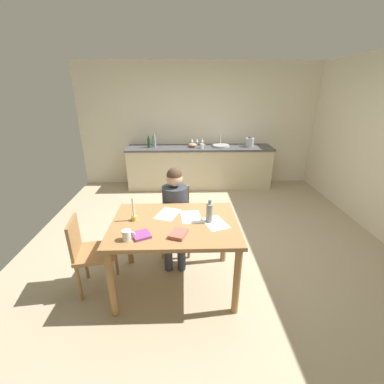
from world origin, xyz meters
TOP-DOWN VIEW (x-y plane):
  - ground_plane at (0.00, 0.00)m, footprint 5.20×5.20m
  - wall_back at (0.00, 2.60)m, footprint 5.20×0.12m
  - kitchen_counter at (0.00, 2.24)m, footprint 3.10×0.64m
  - dining_table at (-0.43, -0.87)m, footprint 1.31×0.95m
  - chair_at_table at (-0.45, -0.16)m, footprint 0.40×0.40m
  - person_seated at (-0.45, -0.31)m, footprint 0.32×0.59m
  - chair_side_empty at (-1.35, -0.90)m, footprint 0.46×0.46m
  - coffee_mug at (-0.86, -1.18)m, footprint 0.12×0.08m
  - candlestick at (-0.86, -0.81)m, footprint 0.06×0.06m
  - book_magazine at (-0.39, -1.12)m, footprint 0.19×0.22m
  - book_cookery at (-0.74, -1.12)m, footprint 0.21×0.21m
  - paper_letter at (-0.52, -0.68)m, footprint 0.30×0.35m
  - paper_bill at (-0.26, -0.75)m, footprint 0.24×0.32m
  - paper_envelope at (-0.02, -0.90)m, footprint 0.30×0.35m
  - wine_bottle_on_table at (-0.07, -0.86)m, footprint 0.08×0.08m
  - sink_unit at (0.46, 2.24)m, footprint 0.36×0.36m
  - bottle_oil at (-1.07, 2.22)m, footprint 0.06×0.06m
  - bottle_vinegar at (-0.96, 2.26)m, footprint 0.07×0.07m
  - mixing_bowl at (-0.15, 2.24)m, footprint 0.18×0.18m
  - stovetop_kettle at (1.07, 2.24)m, footprint 0.18×0.18m
  - wine_glass_near_sink at (0.06, 2.39)m, footprint 0.07×0.07m
  - wine_glass_by_kettle at (-0.05, 2.39)m, footprint 0.07×0.07m
  - wine_glass_back_left at (-0.16, 2.39)m, footprint 0.07×0.07m
  - teacup_on_counter at (0.04, 2.09)m, footprint 0.11×0.08m

SIDE VIEW (x-z plane):
  - ground_plane at x=0.00m, z-range -0.04..0.00m
  - kitchen_counter at x=0.00m, z-range 0.00..0.90m
  - chair_side_empty at x=-1.35m, z-range 0.05..0.91m
  - chair_at_table at x=-0.45m, z-range 0.06..0.95m
  - person_seated at x=-0.45m, z-range 0.08..1.28m
  - dining_table at x=-0.43m, z-range 0.29..1.09m
  - paper_letter at x=-0.52m, z-range 0.80..0.80m
  - paper_bill at x=-0.26m, z-range 0.80..0.80m
  - paper_envelope at x=-0.02m, z-range 0.80..0.80m
  - book_cookery at x=-0.74m, z-range 0.80..0.82m
  - book_magazine at x=-0.39m, z-range 0.80..0.83m
  - coffee_mug at x=-0.86m, z-range 0.80..0.90m
  - candlestick at x=-0.86m, z-range 0.74..1.00m
  - wine_bottle_on_table at x=-0.07m, z-range 0.78..1.03m
  - sink_unit at x=0.46m, z-range 0.80..1.04m
  - mixing_bowl at x=-0.15m, z-range 0.90..0.98m
  - teacup_on_counter at x=0.04m, z-range 0.90..1.00m
  - stovetop_kettle at x=1.07m, z-range 0.89..1.11m
  - bottle_oil at x=-1.07m, z-range 0.88..1.13m
  - wine_glass_near_sink at x=0.06m, z-range 0.93..1.09m
  - wine_glass_by_kettle at x=-0.05m, z-range 0.93..1.09m
  - wine_glass_back_left at x=-0.16m, z-range 0.93..1.09m
  - bottle_vinegar at x=-0.96m, z-range 0.88..1.17m
  - wall_back at x=0.00m, z-range 0.00..2.60m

